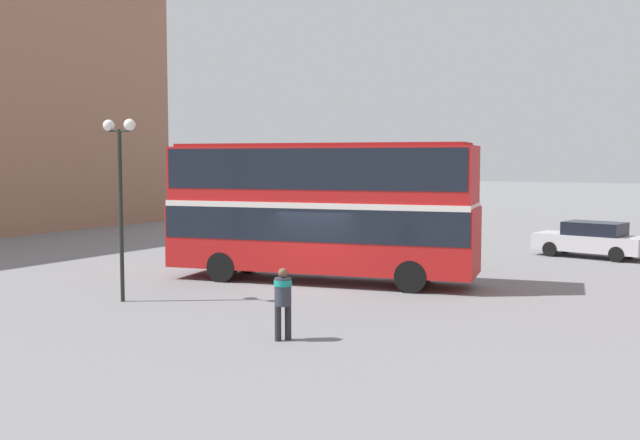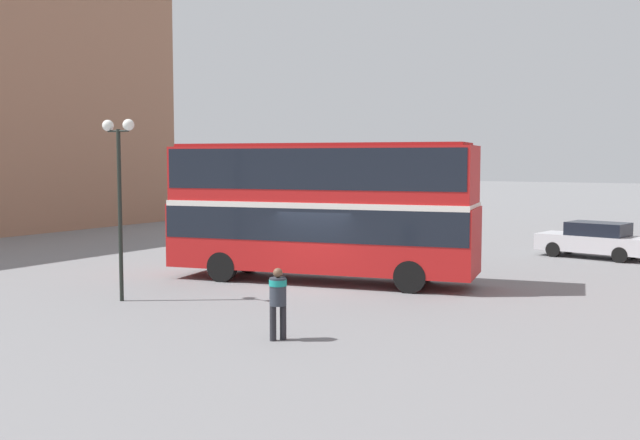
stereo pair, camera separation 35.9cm
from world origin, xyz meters
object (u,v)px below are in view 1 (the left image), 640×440
pedestrian_foreground (283,296)px  street_lamp_twin_globe (120,168)px  double_decker_bus (320,203)px  parked_car_kerb_near (591,239)px

pedestrian_foreground → street_lamp_twin_globe: (-6.76, 1.63, 2.92)m
street_lamp_twin_globe → pedestrian_foreground: bearing=-13.6°
double_decker_bus → parked_car_kerb_near: size_ratio=2.26×
double_decker_bus → parked_car_kerb_near: double_decker_bus is taller
double_decker_bus → parked_car_kerb_near: (6.89, 11.47, -1.96)m
pedestrian_foreground → parked_car_kerb_near: bearing=-67.8°
pedestrian_foreground → parked_car_kerb_near: pedestrian_foreground is taller
parked_car_kerb_near → pedestrian_foreground: bearing=90.0°
pedestrian_foreground → street_lamp_twin_globe: size_ratio=0.32×
double_decker_bus → pedestrian_foreground: 8.61m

